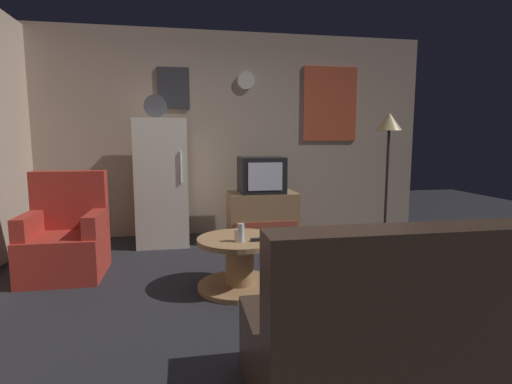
{
  "coord_description": "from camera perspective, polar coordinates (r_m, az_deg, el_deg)",
  "views": [
    {
      "loc": [
        -0.68,
        -2.87,
        1.26
      ],
      "look_at": [
        0.02,
        0.9,
        0.75
      ],
      "focal_mm": 27.76,
      "sensor_mm": 36.0,
      "label": 1
    }
  ],
  "objects": [
    {
      "name": "ground_plane",
      "position": [
        3.21,
        2.72,
        -15.56
      ],
      "size": [
        12.0,
        12.0,
        0.0
      ],
      "primitive_type": "plane",
      "color": "#232328"
    },
    {
      "name": "wall_with_art",
      "position": [
        5.37,
        -3.09,
        8.3
      ],
      "size": [
        5.2,
        0.12,
        2.64
      ],
      "color": "tan",
      "rests_on": "ground_plane"
    },
    {
      "name": "fridge",
      "position": [
        4.88,
        -13.33,
        1.43
      ],
      "size": [
        0.6,
        0.62,
        1.77
      ],
      "color": "silver",
      "rests_on": "ground_plane"
    },
    {
      "name": "tv_stand",
      "position": [
        4.97,
        0.88,
        -3.51
      ],
      "size": [
        0.84,
        0.53,
        0.61
      ],
      "color": "#9E754C",
      "rests_on": "ground_plane"
    },
    {
      "name": "crt_tv",
      "position": [
        4.9,
        0.76,
        2.5
      ],
      "size": [
        0.54,
        0.51,
        0.44
      ],
      "color": "black",
      "rests_on": "tv_stand"
    },
    {
      "name": "standing_lamp",
      "position": [
        5.31,
        18.61,
        8.25
      ],
      "size": [
        0.32,
        0.32,
        1.59
      ],
      "color": "#332D28",
      "rests_on": "ground_plane"
    },
    {
      "name": "coffee_table",
      "position": [
        3.41,
        -2.34,
        -10.2
      ],
      "size": [
        0.72,
        0.72,
        0.44
      ],
      "color": "#9E754C",
      "rests_on": "ground_plane"
    },
    {
      "name": "wine_glass",
      "position": [
        3.2,
        -2.15,
        -5.89
      ],
      "size": [
        0.05,
        0.05,
        0.15
      ],
      "primitive_type": "cylinder",
      "color": "silver",
      "rests_on": "coffee_table"
    },
    {
      "name": "mug_ceramic_white",
      "position": [
        3.23,
        -2.47,
        -6.35
      ],
      "size": [
        0.08,
        0.08,
        0.09
      ],
      "primitive_type": "cylinder",
      "color": "silver",
      "rests_on": "coffee_table"
    },
    {
      "name": "remote_control",
      "position": [
        3.25,
        0.54,
        -6.85
      ],
      "size": [
        0.15,
        0.06,
        0.02
      ],
      "primitive_type": "cube",
      "rotation": [
        0.0,
        0.0,
        0.1
      ],
      "color": "black",
      "rests_on": "coffee_table"
    },
    {
      "name": "armchair",
      "position": [
        4.11,
        -25.68,
        -6.15
      ],
      "size": [
        0.68,
        0.68,
        0.96
      ],
      "color": "#A52D23",
      "rests_on": "ground_plane"
    },
    {
      "name": "couch",
      "position": [
        2.19,
        23.58,
        -18.83
      ],
      "size": [
        1.7,
        0.8,
        0.92
      ],
      "color": "#38281E",
      "rests_on": "ground_plane"
    },
    {
      "name": "book_stack",
      "position": [
        5.06,
        9.03,
        -6.24
      ],
      "size": [
        0.2,
        0.18,
        0.12
      ],
      "color": "#5957B0",
      "rests_on": "ground_plane"
    }
  ]
}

